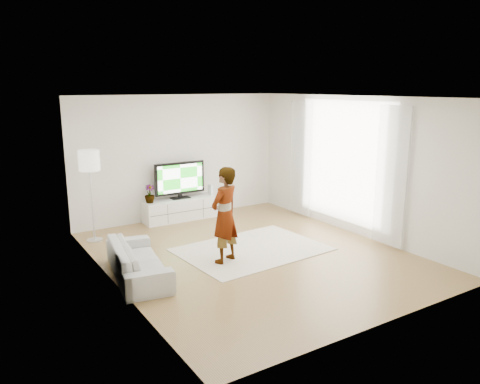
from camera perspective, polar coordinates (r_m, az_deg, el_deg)
floor at (r=8.55m, az=1.49°, el=-7.62°), size 6.00×6.00×0.00m
ceiling at (r=8.01m, az=1.60°, el=11.50°), size 6.00×6.00×0.00m
wall_left at (r=7.12m, az=-15.45°, el=-0.51°), size 0.02×6.00×2.80m
wall_right at (r=9.76m, az=13.88°, el=3.10°), size 0.02×6.00×2.80m
wall_back at (r=10.76m, az=-7.37°, el=4.24°), size 5.00×0.02×2.80m
wall_front at (r=5.98m, az=17.72°, el=-3.17°), size 5.00×0.02×2.80m
window at (r=9.94m, az=12.57°, el=3.63°), size 0.01×2.60×2.50m
curtain_near at (r=9.04m, az=17.95°, el=1.77°), size 0.04×0.70×2.60m
curtain_far at (r=10.86m, az=7.43°, el=4.05°), size 0.04×0.70×2.60m
media_console at (r=10.74m, az=-7.18°, el=-2.07°), size 1.74×0.50×0.49m
television at (r=10.60m, az=-7.35°, el=1.60°), size 1.19×0.23×0.83m
game_console at (r=10.98m, az=-3.63°, el=0.30°), size 0.06×0.18×0.24m
potted_plant at (r=10.35m, az=-10.96°, el=-0.23°), size 0.23×0.23×0.40m
rug at (r=8.79m, az=1.48°, el=-6.99°), size 2.73×2.06×0.01m
player at (r=7.95m, az=-1.88°, el=-2.82°), size 0.71×0.60×1.66m
sofa at (r=7.69m, az=-12.34°, el=-8.12°), size 1.02×1.97×0.55m
floor_lamp at (r=9.37m, az=-17.89°, el=3.19°), size 0.40×0.40×1.79m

